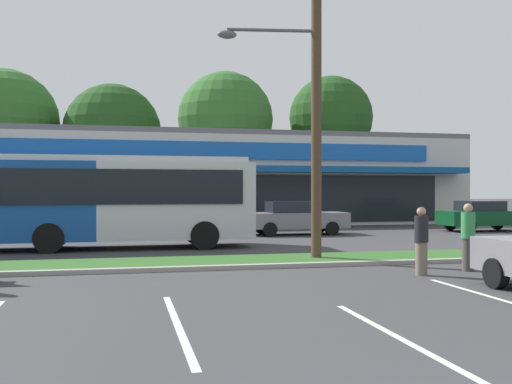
{
  "coord_description": "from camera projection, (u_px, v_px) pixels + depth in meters",
  "views": [
    {
      "loc": [
        -2.72,
        -2.26,
        2.08
      ],
      "look_at": [
        1.91,
        18.1,
        2.01
      ],
      "focal_mm": 41.13,
      "sensor_mm": 36.0,
      "label": 1
    }
  ],
  "objects": [
    {
      "name": "grass_median",
      "position": [
        222.0,
        262.0,
        16.46
      ],
      "size": [
        56.0,
        2.2,
        0.12
      ],
      "primitive_type": "cube",
      "color": "#2D5B23",
      "rests_on": "ground_plane"
    },
    {
      "name": "curb_lip",
      "position": [
        230.0,
        267.0,
        15.27
      ],
      "size": [
        56.0,
        0.24,
        0.12
      ],
      "primitive_type": "cube",
      "color": "#99968C",
      "rests_on": "ground_plane"
    },
    {
      "name": "parking_stripe_1",
      "position": [
        178.0,
        325.0,
        8.99
      ],
      "size": [
        0.12,
        4.8,
        0.01
      ],
      "primitive_type": "cube",
      "color": "silver",
      "rests_on": "ground_plane"
    },
    {
      "name": "parking_stripe_2",
      "position": [
        402.0,
        339.0,
        8.12
      ],
      "size": [
        0.12,
        4.8,
        0.01
      ],
      "primitive_type": "cube",
      "color": "silver",
      "rests_on": "ground_plane"
    },
    {
      "name": "parking_stripe_3",
      "position": [
        497.0,
        298.0,
        11.19
      ],
      "size": [
        0.12,
        4.8,
        0.01
      ],
      "primitive_type": "cube",
      "color": "silver",
      "rests_on": "ground_plane"
    },
    {
      "name": "storefront_building",
      "position": [
        211.0,
        179.0,
        38.64
      ],
      "size": [
        30.5,
        13.49,
        5.54
      ],
      "color": "beige",
      "rests_on": "ground_plane"
    },
    {
      "name": "tree_left",
      "position": [
        4.0,
        122.0,
        45.69
      ],
      "size": [
        8.33,
        8.33,
        11.54
      ],
      "color": "#473323",
      "rests_on": "ground_plane"
    },
    {
      "name": "tree_mid_left",
      "position": [
        112.0,
        133.0,
        46.22
      ],
      "size": [
        7.67,
        7.67,
        10.45
      ],
      "color": "#473323",
      "rests_on": "ground_plane"
    },
    {
      "name": "tree_mid",
      "position": [
        225.0,
        120.0,
        46.61
      ],
      "size": [
        7.57,
        7.57,
        11.49
      ],
      "color": "#473323",
      "rests_on": "ground_plane"
    },
    {
      "name": "tree_mid_right",
      "position": [
        331.0,
        118.0,
        47.58
      ],
      "size": [
        6.77,
        6.77,
        11.33
      ],
      "color": "#473323",
      "rests_on": "ground_plane"
    },
    {
      "name": "utility_pole",
      "position": [
        311.0,
        90.0,
        17.03
      ],
      "size": [
        3.1,
        2.39,
        9.31
      ],
      "color": "#4C3826",
      "rests_on": "ground_plane"
    },
    {
      "name": "city_bus",
      "position": [
        80.0,
        199.0,
        20.49
      ],
      "size": [
        12.16,
        2.72,
        3.25
      ],
      "rotation": [
        0.0,
        0.0,
        0.01
      ],
      "color": "#144793",
      "rests_on": "ground_plane"
    },
    {
      "name": "car_1",
      "position": [
        483.0,
        216.0,
        29.6
      ],
      "size": [
        4.44,
        1.95,
        1.53
      ],
      "color": "#0C3F1E",
      "rests_on": "ground_plane"
    },
    {
      "name": "car_2",
      "position": [
        37.0,
        221.0,
        25.21
      ],
      "size": [
        4.13,
        1.96,
        1.41
      ],
      "rotation": [
        0.0,
        0.0,
        3.14
      ],
      "color": "silver",
      "rests_on": "ground_plane"
    },
    {
      "name": "car_4",
      "position": [
        295.0,
        218.0,
        27.25
      ],
      "size": [
        4.71,
        1.97,
        1.55
      ],
      "color": "slate",
      "rests_on": "ground_plane"
    },
    {
      "name": "car_5",
      "position": [
        162.0,
        220.0,
        26.36
      ],
      "size": [
        4.72,
        1.97,
        1.4
      ],
      "rotation": [
        0.0,
        0.0,
        3.14
      ],
      "color": "maroon",
      "rests_on": "ground_plane"
    },
    {
      "name": "pedestrian_by_pole",
      "position": [
        468.0,
        237.0,
        14.99
      ],
      "size": [
        0.35,
        0.35,
        1.73
      ],
      "rotation": [
        0.0,
        0.0,
        0.83
      ],
      "color": "#47423D",
      "rests_on": "ground_plane"
    },
    {
      "name": "pedestrian_mid",
      "position": [
        421.0,
        241.0,
        14.25
      ],
      "size": [
        0.34,
        0.34,
        1.66
      ],
      "rotation": [
        0.0,
        0.0,
        5.2
      ],
      "color": "#726651",
      "rests_on": "ground_plane"
    }
  ]
}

